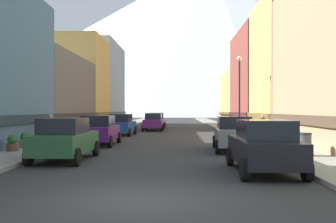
# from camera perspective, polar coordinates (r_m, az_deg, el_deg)

# --- Properties ---
(ground_plane) EXTENTS (400.00, 400.00, 0.00)m
(ground_plane) POSITION_cam_1_polar(r_m,az_deg,el_deg) (9.46, -4.17, -12.69)
(ground_plane) COLOR #2E2E2E
(sidewalk_left) EXTENTS (2.50, 100.00, 0.15)m
(sidewalk_left) POSITION_cam_1_polar(r_m,az_deg,el_deg) (44.80, -7.75, -2.37)
(sidewalk_left) COLOR gray
(sidewalk_left) RESTS_ON ground
(sidewalk_right) EXTENTS (2.50, 100.00, 0.15)m
(sidewalk_right) POSITION_cam_1_polar(r_m,az_deg,el_deg) (44.55, 8.35, -2.39)
(sidewalk_right) COLOR gray
(sidewalk_right) RESTS_ON ground
(storefront_left_2) EXTENTS (10.11, 13.03, 6.72)m
(storefront_left_2) POSITION_cam_1_polar(r_m,az_deg,el_deg) (35.67, -20.47, 2.02)
(storefront_left_2) COLOR #66605B
(storefront_left_2) RESTS_ON ground
(storefront_left_3) EXTENTS (9.23, 8.42, 10.22)m
(storefront_left_3) POSITION_cam_1_polar(r_m,az_deg,el_deg) (46.06, -14.81, 3.75)
(storefront_left_3) COLOR #D8B259
(storefront_left_3) RESTS_ON ground
(storefront_left_4) EXTENTS (9.07, 13.48, 11.38)m
(storefront_left_4) POSITION_cam_1_polar(r_m,az_deg,el_deg) (56.78, -11.60, 3.67)
(storefront_left_4) COLOR #99A5B2
(storefront_left_4) RESTS_ON ground
(storefront_right_2) EXTENTS (7.71, 8.83, 10.98)m
(storefront_right_2) POSITION_cam_1_polar(r_m,az_deg,el_deg) (33.98, 19.18, 5.62)
(storefront_right_2) COLOR #D8B259
(storefront_right_2) RESTS_ON ground
(storefront_right_3) EXTENTS (9.82, 12.63, 10.75)m
(storefront_right_3) POSITION_cam_1_polar(r_m,az_deg,el_deg) (45.10, 16.07, 4.16)
(storefront_right_3) COLOR brown
(storefront_right_3) RESTS_ON ground
(storefront_right_4) EXTENTS (7.80, 12.24, 7.43)m
(storefront_right_4) POSITION_cam_1_polar(r_m,az_deg,el_deg) (57.00, 11.91, 1.70)
(storefront_right_4) COLOR #D8B259
(storefront_right_4) RESTS_ON ground
(car_left_0) EXTENTS (2.11, 4.42, 1.78)m
(car_left_0) POSITION_cam_1_polar(r_m,az_deg,el_deg) (16.95, -14.70, -3.88)
(car_left_0) COLOR #265933
(car_left_0) RESTS_ON ground
(car_left_1) EXTENTS (2.07, 4.41, 1.78)m
(car_left_1) POSITION_cam_1_polar(r_m,az_deg,el_deg) (23.87, -9.93, -2.68)
(car_left_1) COLOR #591E72
(car_left_1) RESTS_ON ground
(car_left_2) EXTENTS (2.19, 4.46, 1.78)m
(car_left_2) POSITION_cam_1_polar(r_m,az_deg,el_deg) (32.80, -6.81, -1.89)
(car_left_2) COLOR #19478C
(car_left_2) RESTS_ON ground
(car_right_0) EXTENTS (2.07, 4.40, 1.78)m
(car_right_0) POSITION_cam_1_polar(r_m,az_deg,el_deg) (13.64, 13.75, -4.88)
(car_right_0) COLOR black
(car_right_0) RESTS_ON ground
(car_right_1) EXTENTS (2.26, 4.49, 1.78)m
(car_right_1) POSITION_cam_1_polar(r_m,az_deg,el_deg) (20.61, 9.54, -3.15)
(car_right_1) COLOR slate
(car_right_1) RESTS_ON ground
(car_driving_0) EXTENTS (2.06, 4.40, 1.78)m
(car_driving_0) POSITION_cam_1_polar(r_m,az_deg,el_deg) (45.65, -1.70, -1.28)
(car_driving_0) COLOR slate
(car_driving_0) RESTS_ON ground
(car_driving_1) EXTENTS (2.06, 4.40, 1.78)m
(car_driving_1) POSITION_cam_1_polar(r_m,az_deg,el_deg) (40.08, -2.14, -1.50)
(car_driving_1) COLOR #591E72
(car_driving_1) RESTS_ON ground
(trash_bin_right) EXTENTS (0.59, 0.59, 0.98)m
(trash_bin_right) POSITION_cam_1_polar(r_m,az_deg,el_deg) (17.91, 19.20, -4.49)
(trash_bin_right) COLOR #4C5156
(trash_bin_right) RESTS_ON sidewalk_right
(potted_plant_0) EXTENTS (0.54, 0.54, 0.78)m
(potted_plant_0) POSITION_cam_1_polar(r_m,az_deg,el_deg) (20.22, -21.64, -4.34)
(potted_plant_0) COLOR brown
(potted_plant_0) RESTS_ON sidewalk_left
(potted_plant_1) EXTENTS (0.54, 0.54, 0.82)m
(potted_plant_1) POSITION_cam_1_polar(r_m,az_deg,el_deg) (21.62, -20.05, -3.98)
(potted_plant_1) COLOR gray
(potted_plant_1) RESTS_ON sidewalk_left
(pedestrian_0) EXTENTS (0.36, 0.36, 1.72)m
(pedestrian_0) POSITION_cam_1_polar(r_m,az_deg,el_deg) (23.11, -16.60, -2.67)
(pedestrian_0) COLOR brown
(pedestrian_0) RESTS_ON sidewalk_left
(pedestrian_1) EXTENTS (0.36, 0.36, 1.66)m
(pedestrian_1) POSITION_cam_1_polar(r_m,az_deg,el_deg) (25.49, 13.56, -2.47)
(pedestrian_1) COLOR #333338
(pedestrian_1) RESTS_ON sidewalk_right
(streetlamp_right) EXTENTS (0.36, 0.36, 5.86)m
(streetlamp_right) POSITION_cam_1_polar(r_m,az_deg,el_deg) (28.90, 10.32, 3.95)
(streetlamp_right) COLOR black
(streetlamp_right) RESTS_ON sidewalk_right
(mountain_backdrop) EXTENTS (328.14, 328.14, 105.05)m
(mountain_backdrop) POSITION_cam_1_polar(r_m,az_deg,el_deg) (274.80, 6.30, 10.81)
(mountain_backdrop) COLOR silver
(mountain_backdrop) RESTS_ON ground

